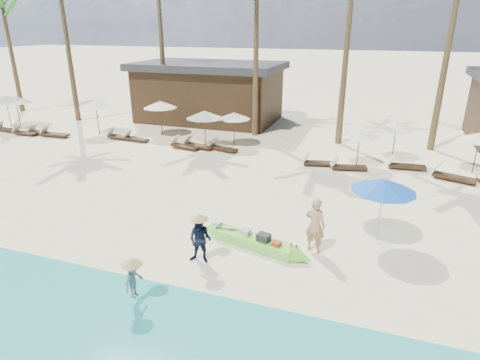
% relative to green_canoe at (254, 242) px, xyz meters
% --- Properties ---
extents(ground, '(240.00, 240.00, 0.00)m').
position_rel_green_canoe_xyz_m(ground, '(-0.92, -0.29, -0.20)').
color(ground, '#FCE9BA').
rests_on(ground, ground).
extents(wet_sand_strip, '(240.00, 4.50, 0.01)m').
position_rel_green_canoe_xyz_m(wet_sand_strip, '(-0.92, -5.29, -0.19)').
color(wet_sand_strip, tan).
rests_on(wet_sand_strip, ground).
extents(green_canoe, '(4.50, 1.37, 0.58)m').
position_rel_green_canoe_xyz_m(green_canoe, '(0.00, 0.00, 0.00)').
color(green_canoe, '#72E445').
rests_on(green_canoe, ground).
extents(tourist, '(0.77, 0.61, 1.85)m').
position_rel_green_canoe_xyz_m(tourist, '(1.90, 0.40, 0.73)').
color(tourist, tan).
rests_on(tourist, ground).
extents(vendor_green, '(0.78, 0.63, 1.52)m').
position_rel_green_canoe_xyz_m(vendor_green, '(-1.28, -1.37, 0.56)').
color(vendor_green, black).
rests_on(vendor_green, ground).
extents(vendor_yellow, '(0.43, 0.70, 1.04)m').
position_rel_green_canoe_xyz_m(vendor_yellow, '(-2.10, -3.73, 0.50)').
color(vendor_yellow, gray).
rests_on(vendor_yellow, ground).
extents(blue_umbrella, '(2.09, 2.09, 2.25)m').
position_rel_green_canoe_xyz_m(blue_umbrella, '(3.82, 1.75, 1.83)').
color(blue_umbrella, '#99999E').
rests_on(blue_umbrella, ground).
extents(resort_parasol_0, '(2.20, 2.20, 2.27)m').
position_rel_green_canoe_xyz_m(resort_parasol_0, '(-21.54, 10.33, 1.85)').
color(resort_parasol_0, '#342215').
rests_on(resort_parasol_0, ground).
extents(lounger_0_right, '(1.79, 0.72, 0.59)m').
position_rel_green_canoe_xyz_m(lounger_0_right, '(-20.80, 9.21, 0.00)').
color(lounger_0_right, '#342215').
rests_on(lounger_0_right, ground).
extents(resort_parasol_1, '(2.20, 2.20, 2.27)m').
position_rel_green_canoe_xyz_m(resort_parasol_1, '(-20.54, 10.24, 1.85)').
color(resort_parasol_1, '#342215').
rests_on(resort_parasol_1, ground).
extents(lounger_1_left, '(1.69, 0.55, 0.57)m').
position_rel_green_canoe_xyz_m(lounger_1_left, '(-18.79, 8.83, -0.00)').
color(lounger_1_left, '#342215').
rests_on(lounger_1_left, ground).
extents(lounger_1_right, '(1.71, 0.76, 0.56)m').
position_rel_green_canoe_xyz_m(lounger_1_right, '(-18.02, 9.28, -0.01)').
color(lounger_1_right, '#342215').
rests_on(lounger_1_right, ground).
extents(resort_parasol_2, '(2.19, 2.19, 2.26)m').
position_rel_green_canoe_xyz_m(resort_parasol_2, '(-14.26, 10.75, 1.84)').
color(resort_parasol_2, '#342215').
rests_on(resort_parasol_2, ground).
extents(lounger_2_left, '(1.98, 0.65, 0.67)m').
position_rel_green_canoe_xyz_m(lounger_2_left, '(-16.59, 9.14, 0.03)').
color(lounger_2_left, '#342215').
rests_on(lounger_2_left, ground).
extents(resort_parasol_3, '(2.21, 2.21, 2.27)m').
position_rel_green_canoe_xyz_m(resort_parasol_3, '(-10.06, 11.82, 1.86)').
color(resort_parasol_3, '#342215').
rests_on(resort_parasol_3, ground).
extents(lounger_3_left, '(1.91, 0.59, 0.65)m').
position_rel_green_canoe_xyz_m(lounger_3_left, '(-12.12, 10.02, 0.02)').
color(lounger_3_left, '#342215').
rests_on(lounger_3_left, ground).
extents(lounger_3_right, '(1.73, 0.72, 0.57)m').
position_rel_green_canoe_xyz_m(lounger_3_right, '(-10.94, 9.97, -0.01)').
color(lounger_3_right, '#342215').
rests_on(lounger_3_right, ground).
extents(resort_parasol_4, '(2.17, 2.17, 2.24)m').
position_rel_green_canoe_xyz_m(resort_parasol_4, '(-6.12, 9.99, 1.82)').
color(resort_parasol_4, '#342215').
rests_on(resort_parasol_4, ground).
extents(lounger_4_left, '(2.02, 0.94, 0.66)m').
position_rel_green_canoe_xyz_m(lounger_4_left, '(-6.59, 9.82, 0.02)').
color(lounger_4_left, '#342215').
rests_on(lounger_4_left, ground).
extents(lounger_4_right, '(1.93, 0.90, 0.63)m').
position_rel_green_canoe_xyz_m(lounger_4_right, '(-7.32, 9.48, 0.02)').
color(lounger_4_right, '#342215').
rests_on(lounger_4_right, ground).
extents(resort_parasol_5, '(1.95, 1.95, 2.01)m').
position_rel_green_canoe_xyz_m(resort_parasol_5, '(-4.72, 11.16, 1.62)').
color(resort_parasol_5, '#342215').
rests_on(resort_parasol_5, ground).
extents(lounger_5_left, '(1.85, 1.00, 0.60)m').
position_rel_green_canoe_xyz_m(lounger_5_left, '(-4.99, 9.82, 0.01)').
color(lounger_5_left, '#342215').
rests_on(lounger_5_left, ground).
extents(resort_parasol_6, '(1.88, 1.88, 1.93)m').
position_rel_green_canoe_xyz_m(resort_parasol_6, '(2.62, 9.70, 1.55)').
color(resort_parasol_6, '#342215').
rests_on(resort_parasol_6, ground).
extents(lounger_6_left, '(1.85, 0.91, 0.60)m').
position_rel_green_canoe_xyz_m(lounger_6_left, '(0.69, 8.96, 0.01)').
color(lounger_6_left, '#342215').
rests_on(lounger_6_left, ground).
extents(lounger_6_right, '(1.88, 0.93, 0.61)m').
position_rel_green_canoe_xyz_m(lounger_6_right, '(2.18, 8.78, 0.01)').
color(lounger_6_right, '#342215').
rests_on(lounger_6_right, ground).
extents(resort_parasol_7, '(2.05, 2.05, 2.12)m').
position_rel_green_canoe_xyz_m(resort_parasol_7, '(4.37, 11.19, 1.71)').
color(resort_parasol_7, '#342215').
rests_on(resort_parasol_7, ground).
extents(lounger_7_left, '(1.93, 0.73, 0.64)m').
position_rel_green_canoe_xyz_m(lounger_7_left, '(4.94, 9.88, 0.02)').
color(lounger_7_left, '#342215').
rests_on(lounger_7_left, ground).
extents(lounger_7_right, '(2.05, 1.23, 0.67)m').
position_rel_green_canoe_xyz_m(lounger_7_right, '(6.97, 8.92, 0.03)').
color(lounger_7_right, '#342215').
rests_on(lounger_7_right, ground).
extents(resort_parasol_8, '(2.00, 2.00, 2.06)m').
position_rel_green_canoe_xyz_m(resort_parasol_8, '(8.12, 10.33, 1.66)').
color(resort_parasol_8, '#342215').
rests_on(resort_parasol_8, ground).
extents(palm_0, '(2.08, 2.08, 9.90)m').
position_rel_green_canoe_xyz_m(palm_0, '(-25.54, 15.20, 7.92)').
color(palm_0, brown).
rests_on(palm_0, ground).
extents(pavilion_west, '(10.80, 6.60, 4.30)m').
position_rel_green_canoe_xyz_m(pavilion_west, '(-8.92, 17.21, 2.00)').
color(pavilion_west, '#342215').
rests_on(pavilion_west, ground).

